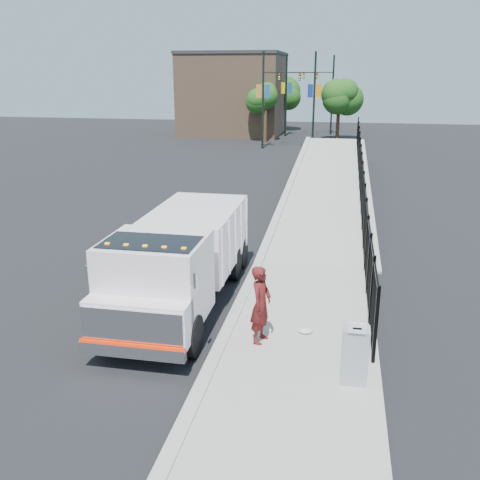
# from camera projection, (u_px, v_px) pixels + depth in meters

# --- Properties ---
(ground) EXTENTS (120.00, 120.00, 0.00)m
(ground) POSITION_uv_depth(u_px,v_px,m) (236.00, 316.00, 14.55)
(ground) COLOR black
(ground) RESTS_ON ground
(sidewalk) EXTENTS (3.55, 12.00, 0.12)m
(sidewalk) POSITION_uv_depth(u_px,v_px,m) (300.00, 357.00, 12.32)
(sidewalk) COLOR #9E998E
(sidewalk) RESTS_ON ground
(curb) EXTENTS (0.30, 12.00, 0.16)m
(curb) POSITION_uv_depth(u_px,v_px,m) (219.00, 349.00, 12.66)
(curb) COLOR #ADAAA3
(curb) RESTS_ON ground
(ramp) EXTENTS (3.95, 24.06, 3.19)m
(ramp) POSITION_uv_depth(u_px,v_px,m) (331.00, 194.00, 29.16)
(ramp) COLOR #9E998E
(ramp) RESTS_ON ground
(iron_fence) EXTENTS (0.10, 28.00, 1.80)m
(iron_fence) POSITION_uv_depth(u_px,v_px,m) (361.00, 194.00, 24.88)
(iron_fence) COLOR black
(iron_fence) RESTS_ON ground
(truck) EXTENTS (2.58, 7.66, 2.62)m
(truck) POSITION_uv_depth(u_px,v_px,m) (180.00, 257.00, 14.75)
(truck) COLOR black
(truck) RESTS_ON ground
(worker) EXTENTS (0.61, 0.79, 1.91)m
(worker) POSITION_uv_depth(u_px,v_px,m) (261.00, 305.00, 12.68)
(worker) COLOR #551313
(worker) RESTS_ON sidewalk
(utility_cabinet) EXTENTS (0.55, 0.40, 1.25)m
(utility_cabinet) POSITION_uv_depth(u_px,v_px,m) (355.00, 355.00, 11.05)
(utility_cabinet) COLOR gray
(utility_cabinet) RESTS_ON sidewalk
(arrow_sign) EXTENTS (0.35, 0.04, 0.22)m
(arrow_sign) POSITION_uv_depth(u_px,v_px,m) (357.00, 328.00, 10.63)
(arrow_sign) COLOR white
(arrow_sign) RESTS_ON utility_cabinet
(debris) EXTENTS (0.38, 0.38, 0.10)m
(debris) POSITION_uv_depth(u_px,v_px,m) (305.00, 330.00, 13.39)
(debris) COLOR silver
(debris) RESTS_ON sidewalk
(light_pole_0) EXTENTS (3.77, 0.22, 8.00)m
(light_pole_0) POSITION_uv_depth(u_px,v_px,m) (267.00, 97.00, 45.02)
(light_pole_0) COLOR black
(light_pole_0) RESTS_ON ground
(light_pole_1) EXTENTS (3.78, 0.22, 8.00)m
(light_pole_1) POSITION_uv_depth(u_px,v_px,m) (311.00, 96.00, 45.78)
(light_pole_1) COLOR black
(light_pole_1) RESTS_ON ground
(light_pole_2) EXTENTS (3.78, 0.22, 8.00)m
(light_pole_2) POSITION_uv_depth(u_px,v_px,m) (289.00, 93.00, 53.81)
(light_pole_2) COLOR black
(light_pole_2) RESTS_ON ground
(light_pole_3) EXTENTS (3.78, 0.22, 8.00)m
(light_pole_3) POSITION_uv_depth(u_px,v_px,m) (329.00, 92.00, 55.54)
(light_pole_3) COLOR black
(light_pole_3) RESTS_ON ground
(tree_0) EXTENTS (2.46, 2.46, 5.23)m
(tree_0) POSITION_uv_depth(u_px,v_px,m) (265.00, 99.00, 49.48)
(tree_0) COLOR #382314
(tree_0) RESTS_ON ground
(tree_1) EXTENTS (2.82, 2.82, 5.41)m
(tree_1) POSITION_uv_depth(u_px,v_px,m) (339.00, 98.00, 51.00)
(tree_1) COLOR #382314
(tree_1) RESTS_ON ground
(tree_2) EXTENTS (3.29, 3.29, 5.65)m
(tree_2) POSITION_uv_depth(u_px,v_px,m) (286.00, 94.00, 59.82)
(tree_2) COLOR #382314
(tree_2) RESTS_ON ground
(building) EXTENTS (10.00, 10.00, 8.00)m
(building) POSITION_uv_depth(u_px,v_px,m) (234.00, 95.00, 56.18)
(building) COLOR #8C664C
(building) RESTS_ON ground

